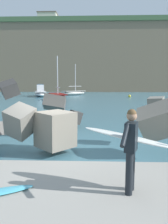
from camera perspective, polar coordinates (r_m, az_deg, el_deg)
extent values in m
plane|color=#42707F|center=(8.72, -7.70, -9.55)|extent=(400.00, 400.00, 0.00)
cube|color=#9E998E|center=(5.08, -16.07, -21.40)|extent=(48.00, 4.40, 0.24)
cube|color=#3D3A38|center=(10.33, -18.35, 5.63)|extent=(1.09, 1.18, 0.92)
cube|color=gray|center=(8.09, 18.42, -1.97)|extent=(1.70, 1.53, 1.60)
cube|color=gray|center=(8.19, -7.23, -4.39)|extent=(1.60, 1.59, 1.29)
cube|color=#4C4944|center=(10.66, -7.43, 2.27)|extent=(1.12, 0.96, 0.96)
cube|color=#3D3A38|center=(12.90, -2.25, -1.33)|extent=(0.95, 0.82, 0.90)
cube|color=slate|center=(9.46, 17.75, 1.70)|extent=(0.84, 0.84, 0.70)
cube|color=slate|center=(8.32, -15.76, -2.26)|extent=(1.20, 1.40, 1.38)
cylinder|color=black|center=(4.89, 11.31, -15.02)|extent=(0.15, 0.15, 0.90)
cylinder|color=black|center=(5.11, 11.83, -14.02)|extent=(0.15, 0.15, 0.90)
cube|color=black|center=(4.77, 11.81, -6.13)|extent=(0.34, 0.43, 0.60)
sphere|color=#A87A5B|center=(4.69, 11.96, -1.02)|extent=(0.21, 0.21, 0.21)
sphere|color=brown|center=(4.68, 11.97, -0.41)|extent=(0.19, 0.19, 0.19)
cylinder|color=black|center=(4.39, 10.32, -5.68)|extent=(0.26, 0.53, 0.41)
cylinder|color=black|center=(5.02, 12.31, -5.93)|extent=(0.09, 0.09, 0.56)
ellipsoid|color=white|center=(5.12, 11.32, -6.33)|extent=(2.09, 1.05, 0.37)
ellipsoid|color=beige|center=(45.00, -2.58, 4.82)|extent=(5.15, 4.83, 0.84)
cube|color=#9C9991|center=(44.99, -2.59, 5.30)|extent=(4.74, 4.45, 0.10)
cylinder|color=silver|center=(45.19, -2.21, 8.69)|extent=(0.12, 0.12, 5.24)
cylinder|color=silver|center=(45.19, -2.19, 6.51)|extent=(2.40, 2.11, 0.08)
ellipsoid|color=white|center=(41.34, -10.92, 4.50)|extent=(3.66, 6.64, 0.91)
cube|color=#ACACAC|center=(41.32, -10.94, 5.07)|extent=(3.36, 6.11, 0.10)
cube|color=silver|center=(41.77, -10.99, 5.97)|extent=(1.68, 2.15, 1.19)
cube|color=#334C5B|center=(41.76, -11.01, 6.88)|extent=(1.52, 1.94, 0.12)
ellipsoid|color=maroon|center=(32.33, -6.75, 3.80)|extent=(3.77, 6.13, 0.93)
cube|color=maroon|center=(32.31, -6.76, 4.55)|extent=(3.47, 5.64, 0.10)
cylinder|color=silver|center=(31.85, -6.71, 9.25)|extent=(0.12, 0.12, 5.18)
cylinder|color=silver|center=(31.84, -6.66, 6.20)|extent=(1.17, 3.32, 0.08)
sphere|color=yellow|center=(39.09, 11.43, 3.98)|extent=(0.44, 0.44, 0.44)
cube|color=#847056|center=(79.70, 5.48, 12.06)|extent=(76.04, 40.63, 17.73)
cube|color=#4C6B42|center=(81.00, 5.57, 18.75)|extent=(77.56, 41.44, 1.20)
cube|color=beige|center=(79.60, -9.09, 21.32)|extent=(5.89, 4.56, 5.38)
cube|color=#66564C|center=(80.33, -9.14, 23.29)|extent=(6.18, 4.79, 0.30)
cube|color=silver|center=(88.26, -2.22, 20.23)|extent=(4.01, 7.99, 5.99)
cube|color=#66564C|center=(89.00, -2.23, 22.21)|extent=(4.21, 8.38, 0.30)
cube|color=#B2ADA3|center=(91.27, 0.08, 19.32)|extent=(6.55, 5.35, 4.48)
cube|color=#66564C|center=(91.78, 0.08, 20.78)|extent=(6.88, 5.62, 0.30)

